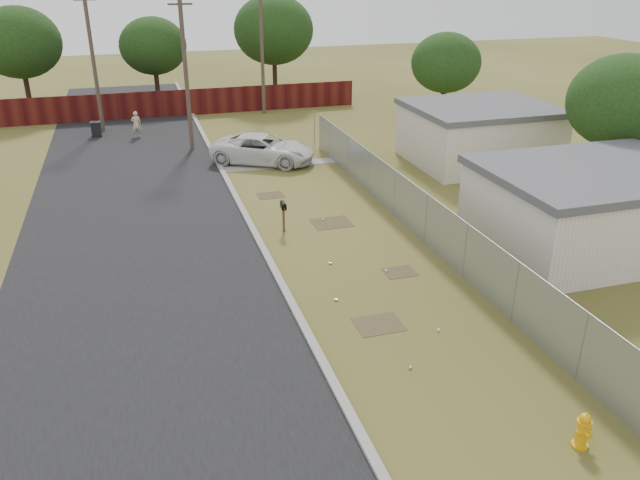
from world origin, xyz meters
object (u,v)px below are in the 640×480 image
object	(u,v)px
trash_bin	(96,129)
fire_hydrant	(583,431)
pickup_truck	(263,149)
pedestrian	(136,124)
mailbox	(283,208)

from	to	relation	value
trash_bin	fire_hydrant	bearing A→B (deg)	-70.96
pickup_truck	pedestrian	world-z (taller)	pedestrian
trash_bin	mailbox	bearing A→B (deg)	-67.18
fire_hydrant	mailbox	bearing A→B (deg)	103.89
pedestrian	trash_bin	bearing A→B (deg)	-16.08
fire_hydrant	pedestrian	size ratio (longest dim) A/B	0.58
pickup_truck	trash_bin	distance (m)	12.16
trash_bin	pedestrian	bearing A→B (deg)	-19.81
pedestrian	trash_bin	xyz separation A→B (m)	(-2.41, 0.87, -0.33)
fire_hydrant	pickup_truck	bearing A→B (deg)	95.45
pickup_truck	trash_bin	xyz separation A→B (m)	(-8.73, 8.46, -0.29)
pedestrian	trash_bin	size ratio (longest dim) A/B	1.73
mailbox	trash_bin	distance (m)	19.44
mailbox	pedestrian	world-z (taller)	pedestrian
pickup_truck	trash_bin	bearing A→B (deg)	75.33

